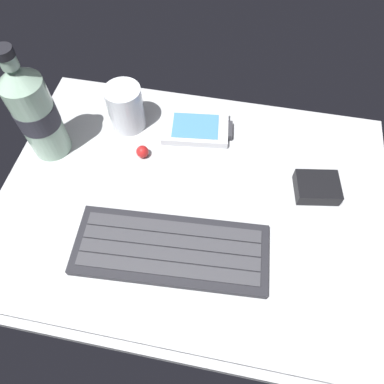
# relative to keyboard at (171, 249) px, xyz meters

# --- Properties ---
(ground_plane) EXTENTS (0.64, 0.48, 0.03)m
(ground_plane) POSITION_rel_keyboard_xyz_m (0.01, 0.09, -0.02)
(ground_plane) COLOR #B7BABC
(keyboard) EXTENTS (0.30, 0.13, 0.02)m
(keyboard) POSITION_rel_keyboard_xyz_m (0.00, 0.00, 0.00)
(keyboard) COLOR #232328
(keyboard) RESTS_ON ground_plane
(handheld_device) EXTENTS (0.13, 0.09, 0.02)m
(handheld_device) POSITION_rel_keyboard_xyz_m (-0.01, 0.24, -0.00)
(handheld_device) COLOR silver
(handheld_device) RESTS_ON ground_plane
(juice_cup) EXTENTS (0.06, 0.06, 0.09)m
(juice_cup) POSITION_rel_keyboard_xyz_m (-0.13, 0.24, 0.03)
(juice_cup) COLOR silver
(juice_cup) RESTS_ON ground_plane
(water_bottle) EXTENTS (0.07, 0.07, 0.21)m
(water_bottle) POSITION_rel_keyboard_xyz_m (-0.25, 0.16, 0.08)
(water_bottle) COLOR #9EC1A8
(water_bottle) RESTS_ON ground_plane
(charger_block) EXTENTS (0.08, 0.07, 0.02)m
(charger_block) POSITION_rel_keyboard_xyz_m (0.21, 0.15, 0.00)
(charger_block) COLOR black
(charger_block) RESTS_ON ground_plane
(trackball_mouse) EXTENTS (0.02, 0.02, 0.02)m
(trackball_mouse) POSITION_rel_keyboard_xyz_m (-0.09, 0.17, 0.00)
(trackball_mouse) COLOR red
(trackball_mouse) RESTS_ON ground_plane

